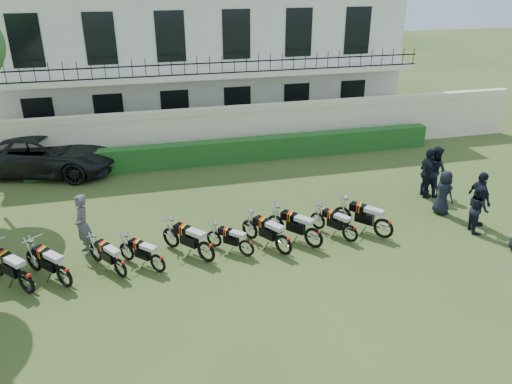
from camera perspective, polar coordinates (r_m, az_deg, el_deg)
ground at (r=15.81m, az=0.36°, el=-5.73°), size 100.00×100.00×0.00m
perimeter_wall at (r=22.55m, az=-4.78°, el=6.84°), size 30.00×0.35×2.30m
hedge at (r=22.20m, az=-1.81°, el=4.80°), size 18.00×0.60×1.00m
building at (r=27.74m, az=-7.15°, el=15.44°), size 20.40×9.60×7.40m
motorcycle_0 at (r=14.53m, az=-24.87°, el=-8.79°), size 1.48×1.66×1.16m
motorcycle_1 at (r=14.41m, az=-21.14°, el=-8.46°), size 1.41×1.60×1.11m
motorcycle_2 at (r=14.38m, az=-15.30°, el=-7.91°), size 1.08×1.56×0.99m
motorcycle_3 at (r=14.38m, az=-11.19°, el=-7.53°), size 1.29×1.33×0.96m
motorcycle_4 at (r=14.60m, az=-5.73°, el=-6.26°), size 1.42×1.65×1.13m
motorcycle_5 at (r=14.86m, az=-1.10°, el=-5.99°), size 1.28×1.21×0.92m
motorcycle_6 at (r=14.90m, az=3.18°, el=-5.52°), size 1.18×1.78×1.12m
motorcycle_7 at (r=15.33m, az=6.64°, el=-4.70°), size 1.38×1.70×1.14m
motorcycle_8 at (r=15.86m, az=10.73°, el=-4.20°), size 1.07×1.58×1.00m
motorcycle_9 at (r=16.26m, az=14.42°, el=-3.53°), size 1.43×1.70×1.15m
suv at (r=22.56m, az=-23.06°, el=4.01°), size 6.47×4.32×1.65m
inspector at (r=15.65m, az=-19.20°, el=-3.59°), size 0.66×0.81×1.91m
officer_1 at (r=17.64m, az=24.05°, el=-1.76°), size 0.75×0.88×1.59m
officer_2 at (r=18.02m, az=24.15°, el=-0.73°), size 0.53×1.13×1.88m
officer_3 at (r=18.44m, az=20.65°, el=-0.06°), size 0.67×0.87×1.59m
officer_4 at (r=19.88m, az=19.77°, el=2.32°), size 0.83×1.01×1.91m
officer_5 at (r=19.55m, az=18.99°, el=2.05°), size 0.68×1.18×1.90m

